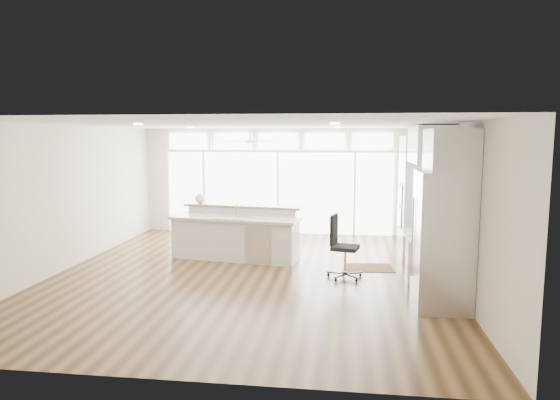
# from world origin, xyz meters

# --- Properties ---
(floor) EXTENTS (7.00, 8.00, 0.02)m
(floor) POSITION_xyz_m (0.00, 0.00, -0.01)
(floor) COLOR #3D2712
(floor) RESTS_ON ground
(ceiling) EXTENTS (7.00, 8.00, 0.02)m
(ceiling) POSITION_xyz_m (0.00, 0.00, 2.70)
(ceiling) COLOR white
(ceiling) RESTS_ON wall_back
(wall_back) EXTENTS (7.00, 0.04, 2.70)m
(wall_back) POSITION_xyz_m (0.00, 4.00, 1.35)
(wall_back) COLOR beige
(wall_back) RESTS_ON floor
(wall_front) EXTENTS (7.00, 0.04, 2.70)m
(wall_front) POSITION_xyz_m (0.00, -4.00, 1.35)
(wall_front) COLOR beige
(wall_front) RESTS_ON floor
(wall_left) EXTENTS (0.04, 8.00, 2.70)m
(wall_left) POSITION_xyz_m (-3.50, 0.00, 1.35)
(wall_left) COLOR beige
(wall_left) RESTS_ON floor
(wall_right) EXTENTS (0.04, 8.00, 2.70)m
(wall_right) POSITION_xyz_m (3.50, 0.00, 1.35)
(wall_right) COLOR beige
(wall_right) RESTS_ON floor
(glass_wall) EXTENTS (5.80, 0.06, 2.08)m
(glass_wall) POSITION_xyz_m (0.00, 3.94, 1.05)
(glass_wall) COLOR white
(glass_wall) RESTS_ON wall_back
(transom_row) EXTENTS (5.90, 0.06, 0.40)m
(transom_row) POSITION_xyz_m (0.00, 3.94, 2.38)
(transom_row) COLOR white
(transom_row) RESTS_ON wall_back
(desk_window) EXTENTS (0.04, 0.85, 0.85)m
(desk_window) POSITION_xyz_m (3.46, 0.30, 1.55)
(desk_window) COLOR silver
(desk_window) RESTS_ON wall_right
(ceiling_fan) EXTENTS (1.16, 1.16, 0.32)m
(ceiling_fan) POSITION_xyz_m (-0.50, 2.80, 2.48)
(ceiling_fan) COLOR white
(ceiling_fan) RESTS_ON ceiling
(recessed_lights) EXTENTS (3.40, 3.00, 0.02)m
(recessed_lights) POSITION_xyz_m (0.00, 0.20, 2.68)
(recessed_lights) COLOR #ECE3C8
(recessed_lights) RESTS_ON ceiling
(oven_cabinet) EXTENTS (0.64, 1.20, 2.50)m
(oven_cabinet) POSITION_xyz_m (3.17, 1.80, 1.25)
(oven_cabinet) COLOR silver
(oven_cabinet) RESTS_ON floor
(desk_nook) EXTENTS (0.72, 1.30, 0.76)m
(desk_nook) POSITION_xyz_m (3.13, 0.30, 0.38)
(desk_nook) COLOR silver
(desk_nook) RESTS_ON floor
(upper_cabinets) EXTENTS (0.64, 1.30, 0.64)m
(upper_cabinets) POSITION_xyz_m (3.17, 0.30, 2.35)
(upper_cabinets) COLOR silver
(upper_cabinets) RESTS_ON wall_right
(refrigerator) EXTENTS (0.76, 0.90, 2.00)m
(refrigerator) POSITION_xyz_m (3.11, -1.35, 1.00)
(refrigerator) COLOR silver
(refrigerator) RESTS_ON floor
(fridge_cabinet) EXTENTS (0.64, 0.90, 0.60)m
(fridge_cabinet) POSITION_xyz_m (3.17, -1.35, 2.30)
(fridge_cabinet) COLOR silver
(fridge_cabinet) RESTS_ON wall_right
(framed_photos) EXTENTS (0.06, 0.22, 0.80)m
(framed_photos) POSITION_xyz_m (3.46, 0.92, 1.40)
(framed_photos) COLOR black
(framed_photos) RESTS_ON wall_right
(kitchen_island) EXTENTS (2.78, 1.38, 1.06)m
(kitchen_island) POSITION_xyz_m (-0.51, 1.12, 0.53)
(kitchen_island) COLOR silver
(kitchen_island) RESTS_ON floor
(rug) EXTENTS (0.95, 0.73, 0.01)m
(rug) POSITION_xyz_m (2.18, 0.75, 0.01)
(rug) COLOR #372311
(rug) RESTS_ON floor
(office_chair) EXTENTS (0.68, 0.65, 1.11)m
(office_chair) POSITION_xyz_m (1.72, 0.01, 0.56)
(office_chair) COLOR black
(office_chair) RESTS_ON floor
(fishbowl) EXTENTS (0.22, 0.22, 0.22)m
(fishbowl) POSITION_xyz_m (-1.39, 1.65, 1.17)
(fishbowl) COLOR white
(fishbowl) RESTS_ON kitchen_island
(monitor) EXTENTS (0.13, 0.44, 0.36)m
(monitor) POSITION_xyz_m (3.05, 0.30, 0.94)
(monitor) COLOR black
(monitor) RESTS_ON desk_nook
(keyboard) EXTENTS (0.13, 0.33, 0.02)m
(keyboard) POSITION_xyz_m (2.88, 0.30, 0.77)
(keyboard) COLOR silver
(keyboard) RESTS_ON desk_nook
(potted_plant) EXTENTS (0.28, 0.31, 0.24)m
(potted_plant) POSITION_xyz_m (3.17, 1.80, 2.62)
(potted_plant) COLOR #315E28
(potted_plant) RESTS_ON oven_cabinet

